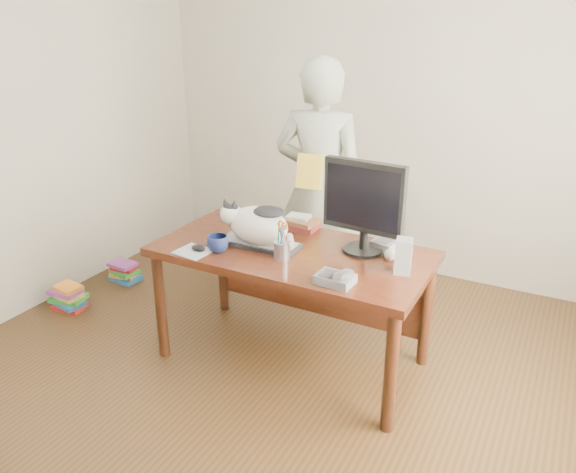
% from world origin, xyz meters
% --- Properties ---
extents(room, '(4.50, 4.50, 4.50)m').
position_xyz_m(room, '(0.00, 0.00, 1.35)').
color(room, black).
rests_on(room, ground).
extents(desk, '(1.60, 0.80, 0.75)m').
position_xyz_m(desk, '(0.00, 0.68, 0.60)').
color(desk, black).
rests_on(desk, ground).
extents(keyboard, '(0.49, 0.20, 0.03)m').
position_xyz_m(keyboard, '(-0.20, 0.56, 0.76)').
color(keyboard, black).
rests_on(keyboard, desk).
extents(cat, '(0.48, 0.25, 0.27)m').
position_xyz_m(cat, '(-0.22, 0.56, 0.89)').
color(cat, white).
rests_on(cat, keyboard).
extents(monitor, '(0.48, 0.25, 0.54)m').
position_xyz_m(monitor, '(0.37, 0.75, 1.05)').
color(monitor, black).
rests_on(monitor, desk).
extents(pen_cup, '(0.12, 0.12, 0.23)m').
position_xyz_m(pen_cup, '(0.01, 0.46, 0.81)').
color(pen_cup, gray).
rests_on(pen_cup, desk).
extents(mousepad, '(0.21, 0.20, 0.00)m').
position_xyz_m(mousepad, '(-0.49, 0.30, 0.75)').
color(mousepad, '#AFB5BC').
rests_on(mousepad, desk).
extents(mouse, '(0.09, 0.07, 0.04)m').
position_xyz_m(mouse, '(-0.47, 0.32, 0.77)').
color(mouse, black).
rests_on(mouse, mousepad).
extents(coffee_mug, '(0.17, 0.17, 0.10)m').
position_xyz_m(coffee_mug, '(-0.36, 0.37, 0.80)').
color(coffee_mug, black).
rests_on(coffee_mug, desk).
extents(phone, '(0.20, 0.16, 0.09)m').
position_xyz_m(phone, '(0.40, 0.32, 0.78)').
color(phone, '#5A5A5E').
rests_on(phone, desk).
extents(speaker, '(0.10, 0.11, 0.19)m').
position_xyz_m(speaker, '(0.66, 0.60, 0.85)').
color(speaker, '#9C9D9F').
rests_on(speaker, desk).
extents(baseball, '(0.07, 0.07, 0.07)m').
position_xyz_m(baseball, '(0.55, 0.72, 0.78)').
color(baseball, white).
rests_on(baseball, desk).
extents(book_stack, '(0.24, 0.18, 0.08)m').
position_xyz_m(book_stack, '(-0.11, 0.93, 0.79)').
color(book_stack, '#521516').
rests_on(book_stack, desk).
extents(calculator, '(0.16, 0.20, 0.05)m').
position_xyz_m(calculator, '(0.48, 0.89, 0.78)').
color(calculator, '#5A5A5E').
rests_on(calculator, desk).
extents(person, '(0.71, 0.52, 1.79)m').
position_xyz_m(person, '(-0.18, 1.37, 0.89)').
color(person, beige).
rests_on(person, ground).
extents(held_book, '(0.18, 0.12, 0.24)m').
position_xyz_m(held_book, '(-0.18, 1.20, 1.05)').
color(held_book, yellow).
rests_on(held_book, person).
extents(book_pile_a, '(0.27, 0.22, 0.18)m').
position_xyz_m(book_pile_a, '(-1.75, 0.40, 0.09)').
color(book_pile_a, maroon).
rests_on(book_pile_a, ground).
extents(book_pile_b, '(0.26, 0.20, 0.15)m').
position_xyz_m(book_pile_b, '(-1.72, 0.95, 0.07)').
color(book_pile_b, '#185190').
rests_on(book_pile_b, ground).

